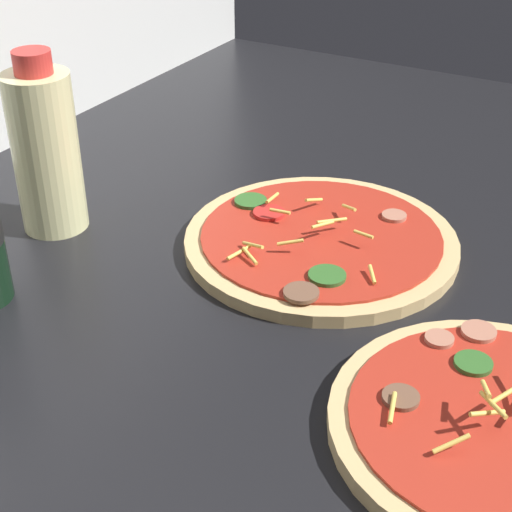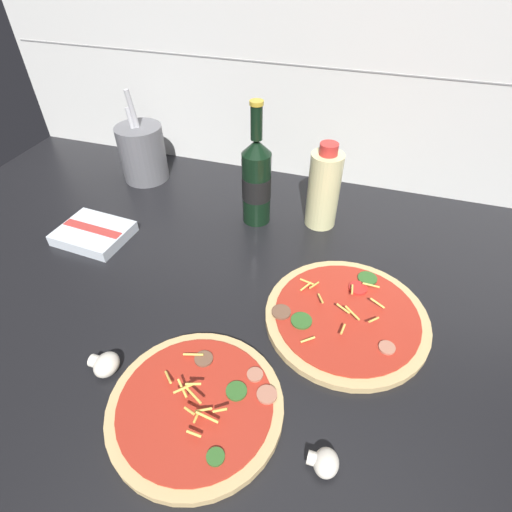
# 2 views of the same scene
# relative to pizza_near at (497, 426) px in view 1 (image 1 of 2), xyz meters

# --- Properties ---
(counter_slab) EXTENTS (1.60, 0.90, 0.03)m
(counter_slab) POSITION_rel_pizza_near_xyz_m (-0.01, 0.24, -0.02)
(counter_slab) COLOR black
(counter_slab) RESTS_ON ground
(pizza_near) EXTENTS (0.25, 0.25, 0.05)m
(pizza_near) POSITION_rel_pizza_near_xyz_m (0.00, 0.00, 0.00)
(pizza_near) COLOR tan
(pizza_near) RESTS_ON counter_slab
(pizza_far) EXTENTS (0.28, 0.28, 0.04)m
(pizza_far) POSITION_rel_pizza_near_xyz_m (0.18, 0.23, -0.00)
(pizza_far) COLOR tan
(pizza_far) RESTS_ON counter_slab
(oil_bottle) EXTENTS (0.07, 0.07, 0.19)m
(oil_bottle) POSITION_rel_pizza_near_xyz_m (0.08, 0.50, 0.08)
(oil_bottle) COLOR beige
(oil_bottle) RESTS_ON counter_slab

